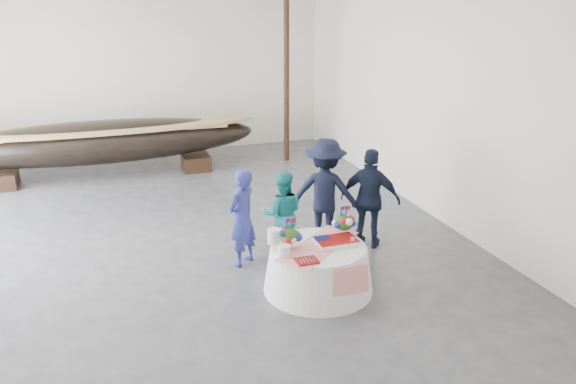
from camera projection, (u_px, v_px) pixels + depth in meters
name	position (u px, v px, depth m)	size (l,w,h in m)	color
floor	(176.00, 237.00, 10.21)	(10.00, 12.00, 0.01)	#3D3D42
wall_back	(138.00, 71.00, 14.81)	(10.00, 0.02, 4.50)	silver
wall_front	(273.00, 275.00, 4.10)	(10.00, 0.02, 4.50)	silver
wall_right	(426.00, 98.00, 10.97)	(0.02, 12.00, 4.50)	silver
pavilion_structure	(154.00, 5.00, 9.51)	(9.80, 11.76, 4.50)	black
longboat_display	(101.00, 142.00, 13.22)	(7.39, 1.48, 1.39)	black
banquet_table	(318.00, 268.00, 8.32)	(1.63, 1.63, 0.71)	silver
tabletop_items	(316.00, 234.00, 8.24)	(1.53, 1.36, 0.40)	red
guest_woman_blue	(242.00, 218.00, 8.97)	(0.59, 0.39, 1.62)	navy
guest_woman_teal	(282.00, 214.00, 9.32)	(0.71, 0.55, 1.46)	teal
guest_man_left	(325.00, 192.00, 9.70)	(1.22, 0.70, 1.89)	black
guest_man_right	(370.00, 199.00, 9.58)	(1.03, 0.43, 1.76)	black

